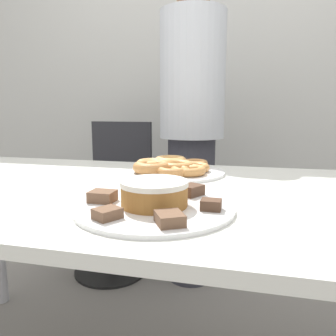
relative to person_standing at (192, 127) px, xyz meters
name	(u,v)px	position (x,y,z in m)	size (l,w,h in m)	color
wall_back	(214,64)	(0.04, 0.68, 0.42)	(8.00, 0.05, 2.60)	silver
table	(155,212)	(0.04, -0.88, -0.21)	(2.00, 0.91, 0.75)	silver
person_standing	(192,127)	(0.00, 0.00, 0.00)	(0.35, 0.35, 1.68)	#383842
office_chair_left	(113,200)	(-0.48, 0.01, -0.45)	(0.45, 0.45, 0.90)	black
plate_cake	(154,208)	(0.10, -1.08, -0.13)	(0.37, 0.37, 0.01)	white
plate_donuts	(177,172)	(0.05, -0.64, -0.13)	(0.35, 0.35, 0.01)	white
frosted_cake	(154,193)	(0.10, -1.08, -0.10)	(0.16, 0.16, 0.06)	#9E662D
lamington_0	(144,188)	(0.03, -0.96, -0.12)	(0.06, 0.06, 0.02)	brown
lamington_1	(103,196)	(-0.04, -1.07, -0.11)	(0.06, 0.05, 0.03)	brown
lamington_2	(107,213)	(0.03, -1.19, -0.12)	(0.06, 0.07, 0.02)	brown
lamington_3	(170,218)	(0.16, -1.19, -0.12)	(0.07, 0.08, 0.02)	brown
lamington_4	(211,205)	(0.23, -1.08, -0.12)	(0.05, 0.04, 0.02)	#513828
lamington_5	(191,190)	(0.16, -0.96, -0.11)	(0.07, 0.07, 0.03)	#513828
donut_0	(177,166)	(0.05, -0.64, -0.11)	(0.13, 0.13, 0.04)	#D18E4C
donut_1	(188,170)	(0.10, -0.69, -0.11)	(0.12, 0.12, 0.03)	#D18E4C
donut_2	(195,167)	(0.12, -0.63, -0.11)	(0.10, 0.10, 0.03)	#D18E4C
donut_3	(195,164)	(0.11, -0.54, -0.11)	(0.10, 0.10, 0.03)	#C68447
donut_4	(170,161)	(0.01, -0.55, -0.11)	(0.13, 0.13, 0.04)	tan
donut_5	(152,164)	(-0.05, -0.62, -0.11)	(0.12, 0.12, 0.04)	tan
donut_6	(152,167)	(-0.03, -0.69, -0.11)	(0.13, 0.13, 0.04)	#C68447
donut_7	(173,171)	(0.06, -0.72, -0.11)	(0.11, 0.11, 0.03)	#C68447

